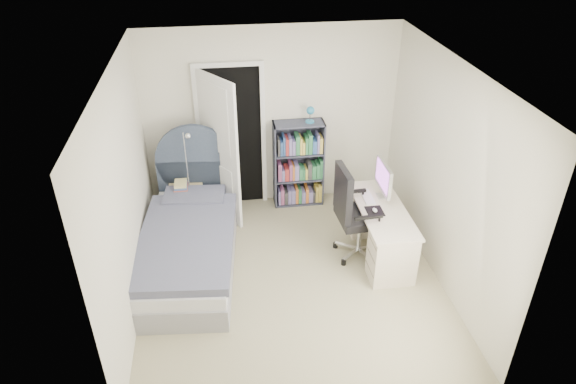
{
  "coord_description": "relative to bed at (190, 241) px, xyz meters",
  "views": [
    {
      "loc": [
        -0.69,
        -4.6,
        3.96
      ],
      "look_at": [
        -0.01,
        0.14,
        1.08
      ],
      "focal_mm": 32.0,
      "sensor_mm": 36.0,
      "label": 1
    }
  ],
  "objects": [
    {
      "name": "floor_lamp",
      "position": [
        0.01,
        0.86,
        0.24
      ],
      "size": [
        0.19,
        0.19,
        1.34
      ],
      "color": "silver",
      "rests_on": "ground"
    },
    {
      "name": "door",
      "position": [
        0.48,
        1.1,
        0.72
      ],
      "size": [
        0.92,
        0.71,
        2.06
      ],
      "color": "black",
      "rests_on": "ground"
    },
    {
      "name": "desk",
      "position": [
        2.3,
        -0.15,
        0.05
      ],
      "size": [
        0.54,
        1.36,
        1.11
      ],
      "color": "beige",
      "rests_on": "ground"
    },
    {
      "name": "bookcase",
      "position": [
        1.51,
        1.19,
        0.26
      ],
      "size": [
        0.69,
        0.3,
        1.47
      ],
      "color": "#3C4052",
      "rests_on": "ground"
    },
    {
      "name": "room_shell",
      "position": [
        1.15,
        -0.46,
        0.94
      ],
      "size": [
        3.5,
        3.7,
        2.6
      ],
      "color": "gray",
      "rests_on": "ground"
    },
    {
      "name": "office_chair",
      "position": [
        1.95,
        -0.13,
        0.36
      ],
      "size": [
        0.63,
        0.65,
        1.22
      ],
      "color": "silver",
      "rests_on": "ground"
    },
    {
      "name": "bed",
      "position": [
        0.0,
        0.0,
        0.0
      ],
      "size": [
        1.24,
        2.32,
        1.37
      ],
      "color": "gray",
      "rests_on": "ground"
    },
    {
      "name": "nightstand",
      "position": [
        -0.07,
        0.85,
        0.11
      ],
      "size": [
        0.44,
        0.44,
        0.64
      ],
      "color": "tan",
      "rests_on": "ground"
    }
  ]
}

